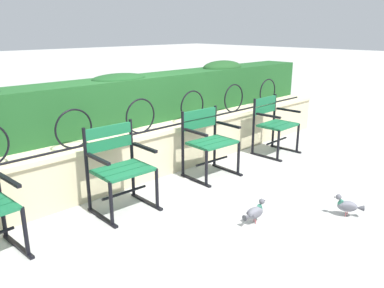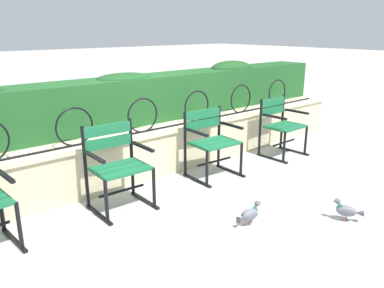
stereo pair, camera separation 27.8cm
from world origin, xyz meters
TOP-DOWN VIEW (x-y plane):
  - ground_plane at (0.00, 0.00)m, footprint 60.00×60.00m
  - stone_wall at (0.00, 0.77)m, footprint 7.02×0.41m
  - iron_arch_fence at (-0.20, 0.70)m, footprint 6.49×0.02m
  - hedge_row at (-0.01, 1.22)m, footprint 6.88×0.54m
  - park_chair_centre_left at (-0.86, 0.23)m, footprint 0.59×0.54m
  - park_chair_centre_right at (0.48, 0.27)m, footprint 0.62×0.55m
  - park_chair_rightmost at (1.82, 0.22)m, footprint 0.58×0.53m
  - pigeon_near_chairs at (-0.13, -0.93)m, footprint 0.29×0.11m
  - pigeon_far_side at (0.64, -1.49)m, footprint 0.20×0.27m

SIDE VIEW (x-z plane):
  - ground_plane at x=0.00m, z-range 0.00..0.00m
  - pigeon_near_chairs at x=-0.13m, z-range 0.00..0.22m
  - pigeon_far_side at x=0.64m, z-range 0.00..0.22m
  - stone_wall at x=0.00m, z-range 0.00..0.60m
  - park_chair_rightmost at x=1.82m, z-range 0.04..0.87m
  - park_chair_centre_right at x=0.48m, z-range 0.04..0.87m
  - park_chair_centre_left at x=-0.86m, z-range 0.03..0.90m
  - iron_arch_fence at x=-0.20m, z-range 0.57..0.99m
  - hedge_row at x=-0.01m, z-range 0.56..1.27m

